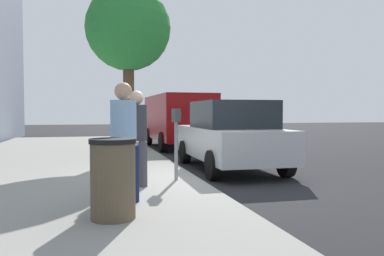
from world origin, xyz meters
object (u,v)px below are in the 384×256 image
parking_meter (176,129)px  parked_van_far (177,118)px  pedestrian_at_meter (137,130)px  parked_sedan_near (230,135)px  pedestrian_bystander (124,131)px  street_tree (128,30)px  trash_bin (113,178)px

parking_meter → parked_van_far: size_ratio=0.27×
pedestrian_at_meter → parked_sedan_near: bearing=10.8°
pedestrian_at_meter → pedestrian_bystander: size_ratio=0.97×
parking_meter → parked_van_far: (8.38, -1.84, 0.09)m
street_tree → parked_sedan_near: bearing=-129.1°
parked_sedan_near → parking_meter: bearing=136.6°
street_tree → trash_bin: street_tree is taller
pedestrian_at_meter → street_tree: bearing=56.4°
pedestrian_bystander → parked_sedan_near: bearing=2.6°
pedestrian_at_meter → parked_van_far: (8.75, -2.66, 0.09)m
parking_meter → pedestrian_at_meter: bearing=114.6°
parking_meter → street_tree: street_tree is taller
parking_meter → pedestrian_bystander: size_ratio=0.79×
parking_meter → trash_bin: size_ratio=1.40×
pedestrian_at_meter → parked_sedan_near: 3.54m
street_tree → pedestrian_bystander: bearing=174.0°
trash_bin → parked_sedan_near: bearing=-35.5°
parked_van_far → street_tree: size_ratio=1.05×
parking_meter → parked_sedan_near: (1.95, -1.84, -0.27)m
pedestrian_at_meter → parked_van_far: size_ratio=0.33×
parked_van_far → trash_bin: 11.38m
pedestrian_bystander → street_tree: street_tree is taller
parking_meter → parked_sedan_near: bearing=-43.4°
pedestrian_bystander → trash_bin: 1.14m
parked_sedan_near → street_tree: bearing=50.9°
parked_sedan_near → trash_bin: 5.50m
trash_bin → street_tree: bearing=-6.9°
pedestrian_at_meter → trash_bin: bearing=-134.3°
pedestrian_at_meter → pedestrian_bystander: (-1.17, 0.33, 0.04)m
street_tree → trash_bin: bearing=173.1°
parked_sedan_near → parked_van_far: size_ratio=0.85×
parked_sedan_near → parked_van_far: parked_van_far is taller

